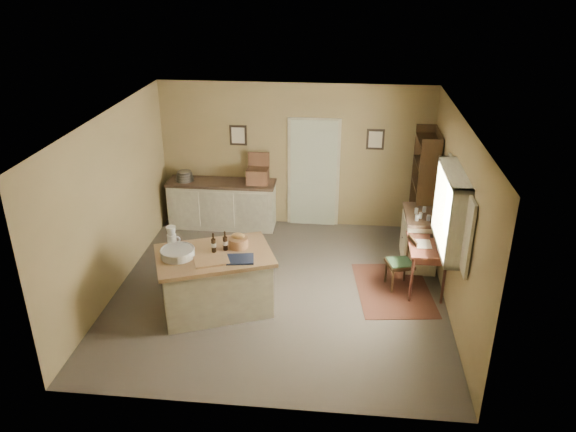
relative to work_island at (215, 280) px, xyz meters
name	(u,v)px	position (x,y,z in m)	size (l,w,h in m)	color
ground	(280,290)	(0.86, 0.59, -0.48)	(5.00, 5.00, 0.00)	brown
wall_back	(295,156)	(0.86, 3.09, 0.87)	(5.00, 0.10, 2.70)	#917B4F
wall_front	(251,307)	(0.86, -1.91, 0.87)	(5.00, 0.10, 2.70)	#917B4F
wall_left	(112,203)	(-1.64, 0.59, 0.87)	(0.10, 5.00, 2.70)	#917B4F
wall_right	(456,218)	(3.36, 0.59, 0.87)	(0.10, 5.00, 2.70)	#917B4F
ceiling	(278,119)	(0.86, 0.59, 2.22)	(5.00, 5.00, 0.00)	silver
door	(313,172)	(1.21, 3.06, 0.57)	(0.97, 0.06, 2.11)	#B7BEA0
framed_prints	(306,137)	(1.06, 3.07, 1.24)	(2.82, 0.02, 0.38)	black
window	(454,211)	(3.28, 0.39, 1.07)	(0.25, 1.99, 1.12)	beige
work_island	(215,280)	(0.00, 0.00, 0.00)	(1.87, 1.55, 1.20)	beige
sideboard	(223,202)	(-0.48, 2.79, 0.00)	(2.01, 0.57, 1.18)	beige
rug	(393,289)	(2.61, 0.79, -0.48)	(1.10, 1.60, 0.01)	#4A2617
writing_desk	(426,250)	(3.06, 0.89, 0.19)	(0.54, 0.88, 0.82)	#3E1D15
desk_chair	(400,264)	(2.68, 0.89, -0.08)	(0.38, 0.38, 0.81)	black
right_cabinet	(419,238)	(3.06, 1.71, -0.02)	(0.53, 0.95, 0.99)	beige
shelving_unit	(426,189)	(3.21, 2.49, 0.54)	(0.35, 0.93, 2.06)	black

